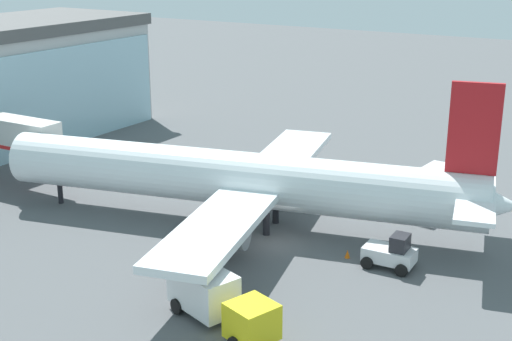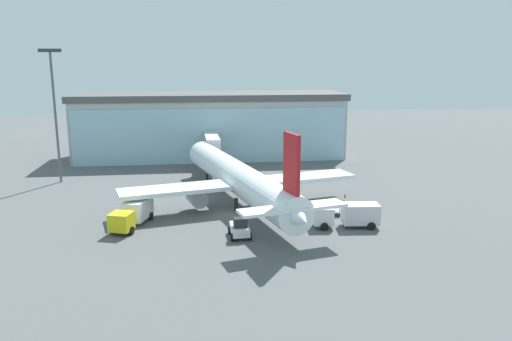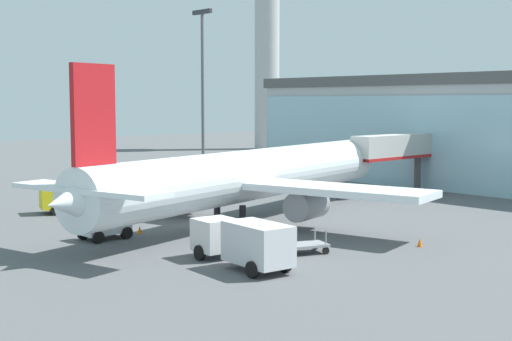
{
  "view_description": "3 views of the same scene",
  "coord_description": "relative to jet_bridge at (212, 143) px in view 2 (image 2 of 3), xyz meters",
  "views": [
    {
      "loc": [
        -39.62,
        -21.76,
        19.63
      ],
      "look_at": [
        1.94,
        2.7,
        4.23
      ],
      "focal_mm": 50.0,
      "sensor_mm": 36.0,
      "label": 1
    },
    {
      "loc": [
        -5.32,
        -57.68,
        18.29
      ],
      "look_at": [
        4.0,
        5.27,
        4.13
      ],
      "focal_mm": 35.0,
      "sensor_mm": 36.0,
      "label": 2
    },
    {
      "loc": [
        41.75,
        -33.01,
        9.27
      ],
      "look_at": [
        1.01,
        5.17,
        3.81
      ],
      "focal_mm": 50.0,
      "sensor_mm": 36.0,
      "label": 3
    }
  ],
  "objects": [
    {
      "name": "terminal_building",
      "position": [
        0.57,
        12.17,
        1.54
      ],
      "size": [
        50.97,
        15.78,
        12.14
      ],
      "rotation": [
        0.0,
        0.0,
        -0.02
      ],
      "color": "#AFAFAF",
      "rests_on": "ground"
    },
    {
      "name": "pushback_tug",
      "position": [
        0.85,
        -33.91,
        -3.56
      ],
      "size": [
        2.22,
        3.24,
        2.3
      ],
      "rotation": [
        0.0,
        0.0,
        1.6
      ],
      "color": "silver",
      "rests_on": "ground"
    },
    {
      "name": "baggage_cart",
      "position": [
        13.13,
        -27.34,
        -4.03
      ],
      "size": [
        2.48,
        3.18,
        1.5
      ],
      "rotation": [
        0.0,
        0.0,
        4.35
      ],
      "color": "gray",
      "rests_on": "ground"
    },
    {
      "name": "safety_cone_nose",
      "position": [
        0.78,
        -30.97,
        -4.26
      ],
      "size": [
        0.36,
        0.36,
        0.55
      ],
      "primitive_type": "cone",
      "color": "orange",
      "rests_on": "ground"
    },
    {
      "name": "jet_bridge",
      "position": [
        0.0,
        0.0,
        0.0
      ],
      "size": [
        2.29,
        11.09,
        5.93
      ],
      "rotation": [
        0.0,
        0.0,
        1.57
      ],
      "color": "beige",
      "rests_on": "ground"
    },
    {
      "name": "apron_light_mast",
      "position": [
        -23.43,
        -5.69,
        7.16
      ],
      "size": [
        3.2,
        0.4,
        19.86
      ],
      "color": "#59595E",
      "rests_on": "ground"
    },
    {
      "name": "catering_truck",
      "position": [
        -10.6,
        -28.37,
        -3.07
      ],
      "size": [
        4.53,
        7.61,
        2.65
      ],
      "rotation": [
        0.0,
        0.0,
        4.37
      ],
      "color": "yellow",
      "rests_on": "ground"
    },
    {
      "name": "safety_cone_wingtip",
      "position": [
        16.83,
        -20.46,
        -4.26
      ],
      "size": [
        0.36,
        0.36,
        0.55
      ],
      "primitive_type": "cone",
      "color": "orange",
      "rests_on": "ground"
    },
    {
      "name": "ground",
      "position": [
        0.57,
        -25.7,
        -4.53
      ],
      "size": [
        240.0,
        240.0,
        0.0
      ],
      "primitive_type": "plane",
      "color": "#545659"
    },
    {
      "name": "airplane",
      "position": [
        2.15,
        -22.09,
        -1.02
      ],
      "size": [
        30.52,
        38.61,
        11.44
      ],
      "rotation": [
        0.0,
        0.0,
        1.79
      ],
      "color": "white",
      "rests_on": "ground"
    },
    {
      "name": "fuel_truck",
      "position": [
        13.2,
        -32.39,
        -3.07
      ],
      "size": [
        7.5,
        3.18,
        2.65
      ],
      "rotation": [
        0.0,
        0.0,
        3.03
      ],
      "color": "silver",
      "rests_on": "ground"
    }
  ]
}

